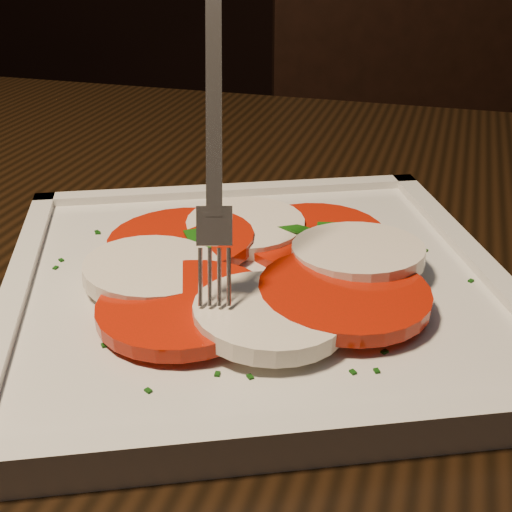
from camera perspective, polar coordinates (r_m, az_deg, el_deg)
name	(u,v)px	position (r m, az deg, el deg)	size (l,w,h in m)	color
table	(374,356)	(0.57, 9.40, -7.94)	(1.26, 0.89, 0.75)	black
chair	(400,188)	(1.24, 11.41, 5.34)	(0.52, 0.52, 0.93)	black
plate	(256,289)	(0.44, 0.00, -2.64)	(0.30, 0.30, 0.01)	silver
caprese_salad	(256,265)	(0.43, 0.00, -0.76)	(0.26, 0.24, 0.02)	#BB1304
fork	(215,137)	(0.38, -3.31, 9.47)	(0.03, 0.08, 0.15)	white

